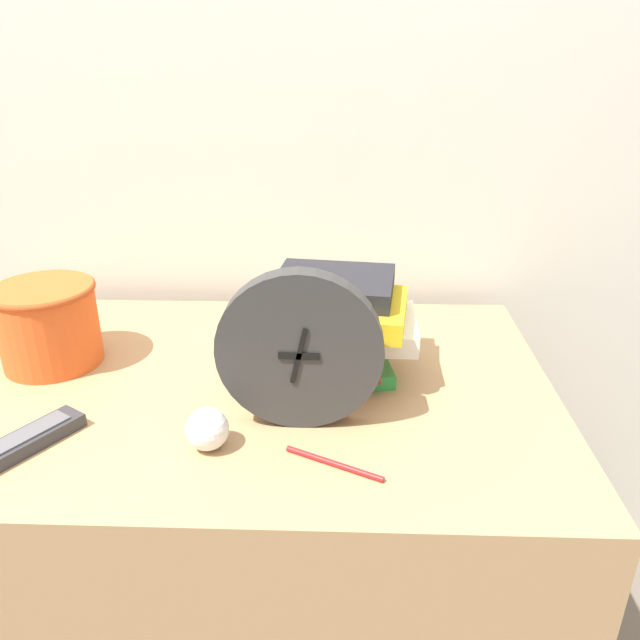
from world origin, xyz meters
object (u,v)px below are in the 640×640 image
Objects in this scene: book_stack at (335,325)px; basket at (48,322)px; tv_remote at (29,439)px; crumpled_paper_ball at (207,429)px; desk_clock at (300,351)px; pen at (334,463)px.

book_stack is 1.49× the size of basket.
crumpled_paper_ball reaches higher than tv_remote.
desk_clock is 0.92× the size of book_stack.
basket is at bearing 178.12° from book_stack.
desk_clock is 0.17m from book_stack.
book_stack is at bearing 52.64° from crumpled_paper_ball.
tv_remote is at bearing -169.10° from desk_clock.
desk_clock is 0.40m from tv_remote.
book_stack is at bearing 73.22° from desk_clock.
basket is 0.41m from crumpled_paper_ball.
desk_clock is at bearing 10.90° from tv_remote.
pen is at bearing -63.65° from desk_clock.
desk_clock is at bearing 116.35° from pen.
pen is at bearing -29.24° from basket.
book_stack reaches higher than tv_remote.
tv_remote is 1.17× the size of pen.
basket is at bearing 158.54° from desk_clock.
basket is at bearing 150.76° from pen.
desk_clock is at bearing -106.78° from book_stack.
tv_remote is at bearing -74.05° from basket.
desk_clock reaches higher than pen.
book_stack is 4.32× the size of crumpled_paper_ball.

